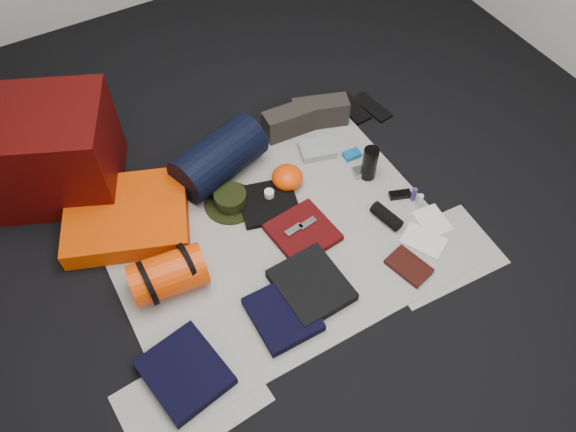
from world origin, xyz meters
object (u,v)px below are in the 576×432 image
sleeping_pad (127,216)px  stuff_sack (168,275)px  navy_duffel (219,158)px  paperback_book (409,266)px  water_bottle (370,163)px  compact_camera (362,172)px  red_cabinet (50,151)px

sleeping_pad → stuff_sack: stuff_sack is taller
navy_duffel → paperback_book: bearing=-79.8°
water_bottle → compact_camera: bearing=127.0°
navy_duffel → water_bottle: bearing=-48.6°
navy_duffel → stuff_sack: bearing=-152.3°
sleeping_pad → paperback_book: (1.08, -0.93, -0.04)m
navy_duffel → water_bottle: (0.69, -0.41, -0.03)m
paperback_book → navy_duffel: bearing=103.4°
paperback_book → sleeping_pad: bearing=124.7°
sleeping_pad → compact_camera: 1.26m
sleeping_pad → navy_duffel: (0.55, 0.06, 0.07)m
sleeping_pad → stuff_sack: bearing=-84.2°
red_cabinet → navy_duffel: bearing=-0.9°
sleeping_pad → water_bottle: (1.24, -0.35, 0.05)m
sleeping_pad → water_bottle: 1.29m
water_bottle → paperback_book: 0.61m
red_cabinet → stuff_sack: red_cabinet is taller
compact_camera → paperback_book: (-0.14, -0.61, -0.01)m
stuff_sack → paperback_book: size_ratio=1.67×
navy_duffel → water_bottle: 0.80m
sleeping_pad → water_bottle: water_bottle is taller
stuff_sack → paperback_book: 1.14m
water_bottle → compact_camera: 0.09m
stuff_sack → navy_duffel: (0.51, 0.51, 0.03)m
navy_duffel → water_bottle: navy_duffel is taller
sleeping_pad → paperback_book: sleeping_pad is taller
paperback_book → stuff_sack: bearing=140.5°
sleeping_pad → paperback_book: bearing=-40.8°
compact_camera → stuff_sack: bearing=-162.6°
sleeping_pad → red_cabinet: bearing=116.4°
red_cabinet → sleeping_pad: (0.21, -0.42, -0.20)m
red_cabinet → navy_duffel: 0.85m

